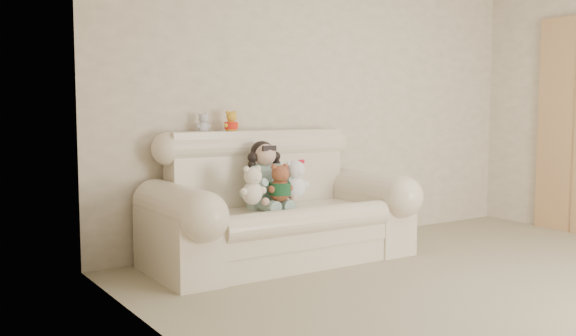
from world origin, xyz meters
The scene contains 10 objects.
floor centered at (0.00, 0.00, 0.00)m, with size 5.00×5.00×0.00m, color #9B916E.
wall_back centered at (0.00, 2.50, 1.30)m, with size 4.50×4.50×0.00m, color beige.
wall_left centered at (-2.25, 0.00, 1.30)m, with size 5.00×5.00×0.00m, color beige.
sofa centered at (-0.83, 2.00, 0.52)m, with size 2.10×0.95×1.03m, color beige, non-canonical shape.
seated_child centered at (-0.93, 2.08, 0.69)m, with size 0.33×0.40×0.54m, color #357A65, non-canonical shape.
brown_teddy centered at (-0.91, 1.88, 0.67)m, with size 0.22×0.17×0.34m, color brown, non-canonical shape.
white_cat centered at (-0.76, 1.90, 0.69)m, with size 0.24×0.18×0.37m, color white, non-canonical shape.
cream_teddy centered at (-1.16, 1.87, 0.67)m, with size 0.22×0.17×0.34m, color silver, non-canonical shape.
yellow_mini_bear centered at (-1.07, 2.35, 1.12)m, with size 0.14×0.10×0.21m, color yellow, non-canonical shape.
grey_mini_plush centered at (-1.30, 2.39, 1.11)m, with size 0.12×0.09×0.19m, color silver, non-canonical shape.
Camera 1 is at (-3.48, -2.15, 1.19)m, focal length 39.47 mm.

